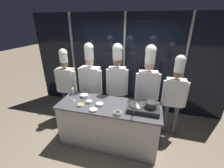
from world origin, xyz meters
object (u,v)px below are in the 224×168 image
object	(u,v)px
portable_stove	(143,109)
chef_head	(66,80)
prep_bowl_rice	(100,104)
prep_bowl_carrots	(81,105)
prep_bowl_onion	(84,96)
squeeze_bottle_clear	(73,91)
chef_sous	(91,80)
chef_pastry	(148,84)
chef_apprentice	(175,91)
serving_spoon_slotted	(73,100)
frying_pan	(136,104)
chef_line	(117,79)
prep_bowl_ginger	(93,110)
stock_pot	(151,104)
prep_bowl_soy_glaze	(118,113)
prep_bowl_noodles	(89,102)

from	to	relation	value
portable_stove	chef_head	distance (m)	2.12
prep_bowl_rice	prep_bowl_carrots	xyz separation A→B (m)	(-0.36, -0.11, -0.01)
prep_bowl_onion	squeeze_bottle_clear	bearing A→B (deg)	170.58
chef_sous	chef_pastry	size ratio (longest dim) A/B	0.99
chef_apprentice	serving_spoon_slotted	bearing A→B (deg)	18.06
prep_bowl_onion	chef_head	xyz separation A→B (m)	(-0.71, 0.47, 0.11)
frying_pan	prep_bowl_onion	size ratio (longest dim) A/B	2.66
squeeze_bottle_clear	chef_line	size ratio (longest dim) A/B	0.09
squeeze_bottle_clear	chef_apprentice	bearing A→B (deg)	10.75
squeeze_bottle_clear	chef_sous	size ratio (longest dim) A/B	0.09
chef_sous	serving_spoon_slotted	bearing A→B (deg)	82.36
prep_bowl_ginger	chef_apprentice	distance (m)	1.77
stock_pot	chef_sous	size ratio (longest dim) A/B	0.11
portable_stove	stock_pot	world-z (taller)	stock_pot
chef_sous	prep_bowl_soy_glaze	bearing A→B (deg)	135.38
stock_pot	prep_bowl_rice	distance (m)	0.99
prep_bowl_carrots	prep_bowl_noodles	distance (m)	0.19
chef_head	chef_line	bearing A→B (deg)	-178.47
frying_pan	squeeze_bottle_clear	bearing A→B (deg)	169.21
prep_bowl_soy_glaze	chef_head	distance (m)	1.82
stock_pot	prep_bowl_noodles	world-z (taller)	stock_pot
chef_head	chef_line	size ratio (longest dim) A/B	0.92
prep_bowl_soy_glaze	serving_spoon_slotted	size ratio (longest dim) A/B	0.58
serving_spoon_slotted	chef_apprentice	bearing A→B (deg)	18.10
squeeze_bottle_clear	serving_spoon_slotted	distance (m)	0.30
prep_bowl_soy_glaze	chef_sous	distance (m)	1.34
squeeze_bottle_clear	prep_bowl_soy_glaze	size ratio (longest dim) A/B	1.35
prep_bowl_soy_glaze	chef_pastry	size ratio (longest dim) A/B	0.07
serving_spoon_slotted	chef_line	bearing A→B (deg)	42.88
portable_stove	prep_bowl_carrots	distance (m)	1.21
prep_bowl_rice	serving_spoon_slotted	distance (m)	0.62
stock_pot	chef_apprentice	xyz separation A→B (m)	(0.47, 0.69, -0.00)
prep_bowl_carrots	chef_line	xyz separation A→B (m)	(0.53, 0.89, 0.27)
prep_bowl_soy_glaze	chef_head	world-z (taller)	chef_head
prep_bowl_ginger	prep_bowl_rice	world-z (taller)	prep_bowl_rice
stock_pot	prep_bowl_onion	size ratio (longest dim) A/B	1.30
chef_head	chef_line	xyz separation A→B (m)	(1.32, 0.05, 0.15)
frying_pan	chef_line	world-z (taller)	chef_line
stock_pot	prep_bowl_carrots	distance (m)	1.35
prep_bowl_ginger	chef_apprentice	size ratio (longest dim) A/B	0.08
stock_pot	chef_head	xyz separation A→B (m)	(-2.13, 0.69, -0.02)
chef_sous	squeeze_bottle_clear	bearing A→B (deg)	62.37
frying_pan	squeeze_bottle_clear	distance (m)	1.49
prep_bowl_rice	chef_sous	distance (m)	0.92
chef_head	prep_bowl_ginger	bearing A→B (deg)	139.13
frying_pan	serving_spoon_slotted	bearing A→B (deg)	179.08
chef_line	chef_sous	bearing A→B (deg)	-7.99
chef_sous	portable_stove	bearing A→B (deg)	153.52
prep_bowl_rice	prep_bowl_soy_glaze	world-z (taller)	prep_bowl_soy_glaze
chef_line	prep_bowl_carrots	bearing A→B (deg)	49.42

